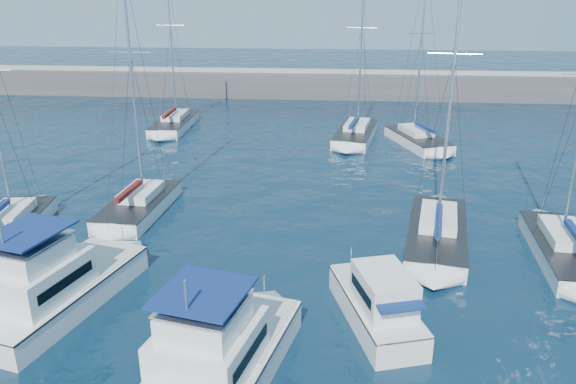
# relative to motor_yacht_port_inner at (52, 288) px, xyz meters

# --- Properties ---
(ground) EXTENTS (220.00, 220.00, 0.00)m
(ground) POSITION_rel_motor_yacht_port_inner_xyz_m (9.36, 1.23, -1.13)
(ground) COLOR black
(ground) RESTS_ON ground
(breakwater) EXTENTS (160.00, 6.00, 4.45)m
(breakwater) POSITION_rel_motor_yacht_port_inner_xyz_m (9.36, 53.23, -0.08)
(breakwater) COLOR #424244
(breakwater) RESTS_ON ground
(motor_yacht_port_inner) EXTENTS (5.58, 9.54, 4.69)m
(motor_yacht_port_inner) POSITION_rel_motor_yacht_port_inner_xyz_m (0.00, 0.00, 0.00)
(motor_yacht_port_inner) COLOR silver
(motor_yacht_port_inner) RESTS_ON ground
(motor_yacht_stbd_inner) EXTENTS (5.49, 8.80, 4.69)m
(motor_yacht_stbd_inner) POSITION_rel_motor_yacht_port_inner_xyz_m (8.31, -4.20, 0.00)
(motor_yacht_stbd_inner) COLOR silver
(motor_yacht_stbd_inner) RESTS_ON ground
(motor_yacht_stbd_outer) EXTENTS (4.11, 6.84, 3.20)m
(motor_yacht_stbd_outer) POSITION_rel_motor_yacht_port_inner_xyz_m (14.36, 0.09, -0.19)
(motor_yacht_stbd_outer) COLOR silver
(motor_yacht_stbd_outer) RESTS_ON ground
(sailboat_mid_a) EXTENTS (4.02, 8.21, 15.12)m
(sailboat_mid_a) POSITION_rel_motor_yacht_port_inner_xyz_m (-6.58, 7.61, -0.60)
(sailboat_mid_a) COLOR silver
(sailboat_mid_a) RESTS_ON ground
(sailboat_mid_b) EXTENTS (3.55, 8.10, 16.07)m
(sailboat_mid_b) POSITION_rel_motor_yacht_port_inner_xyz_m (-0.06, 11.62, -0.59)
(sailboat_mid_b) COLOR white
(sailboat_mid_b) RESTS_ON ground
(sailboat_mid_d) EXTENTS (4.84, 9.96, 16.72)m
(sailboat_mid_d) POSITION_rel_motor_yacht_port_inner_xyz_m (18.29, 8.87, -0.61)
(sailboat_mid_d) COLOR silver
(sailboat_mid_d) RESTS_ON ground
(sailboat_mid_e) EXTENTS (3.80, 8.93, 15.46)m
(sailboat_mid_e) POSITION_rel_motor_yacht_port_inner_xyz_m (24.76, 7.28, -0.61)
(sailboat_mid_e) COLOR silver
(sailboat_mid_e) RESTS_ON ground
(sailboat_back_a) EXTENTS (3.14, 9.19, 16.20)m
(sailboat_back_a) POSITION_rel_motor_yacht_port_inner_xyz_m (-4.03, 34.01, -0.60)
(sailboat_back_a) COLOR silver
(sailboat_back_a) RESTS_ON ground
(sailboat_back_b) EXTENTS (4.77, 9.77, 16.29)m
(sailboat_back_b) POSITION_rel_motor_yacht_port_inner_xyz_m (14.31, 31.37, -0.61)
(sailboat_back_b) COLOR white
(sailboat_back_b) RESTS_ON ground
(sailboat_back_c) EXTENTS (5.61, 8.81, 15.77)m
(sailboat_back_c) POSITION_rel_motor_yacht_port_inner_xyz_m (19.88, 29.70, -0.60)
(sailboat_back_c) COLOR silver
(sailboat_back_c) RESTS_ON ground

